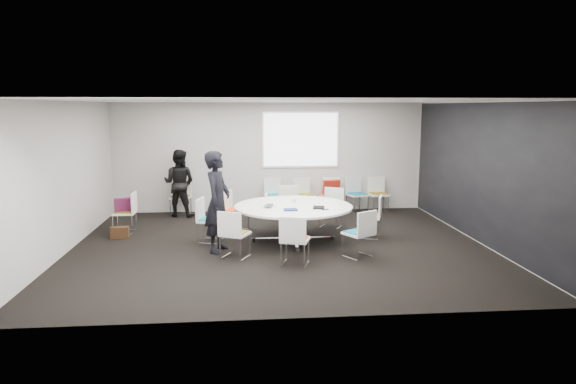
{
  "coord_description": "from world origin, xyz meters",
  "views": [
    {
      "loc": [
        -0.7,
        -9.71,
        2.69
      ],
      "look_at": [
        0.2,
        0.4,
        1.0
      ],
      "focal_mm": 32.0,
      "sensor_mm": 36.0,
      "label": 1
    }
  ],
  "objects": [
    {
      "name": "chair_ring_f",
      "position": [
        -0.86,
        -0.74,
        0.28
      ],
      "size": [
        0.61,
        0.6,
        0.88
      ],
      "rotation": [
        0.0,
        0.0,
        5.83
      ],
      "color": "silver",
      "rests_on": "ground"
    },
    {
      "name": "chair_ring_g",
      "position": [
        0.17,
        -1.25,
        0.28
      ],
      "size": [
        0.57,
        0.57,
        0.88
      ],
      "rotation": [
        0.0,
        0.0,
        5.98
      ],
      "color": "silver",
      "rests_on": "ground"
    },
    {
      "name": "chair_back_b",
      "position": [
        0.86,
        3.12,
        0.28
      ],
      "size": [
        0.57,
        0.56,
        0.88
      ],
      "rotation": [
        0.0,
        0.0,
        3.43
      ],
      "color": "silver",
      "rests_on": "ground"
    },
    {
      "name": "chair_back_a",
      "position": [
        0.11,
        3.16,
        0.28
      ],
      "size": [
        0.58,
        0.57,
        0.88
      ],
      "rotation": [
        0.0,
        0.0,
        3.46
      ],
      "color": "silver",
      "rests_on": "ground"
    },
    {
      "name": "cup",
      "position": [
        0.35,
        0.65,
        0.78
      ],
      "size": [
        0.08,
        0.08,
        0.09
      ],
      "primitive_type": "cylinder",
      "color": "white",
      "rests_on": "conference_table"
    },
    {
      "name": "phone",
      "position": [
        0.88,
        -0.12,
        0.73
      ],
      "size": [
        0.15,
        0.11,
        0.01
      ],
      "primitive_type": "cube",
      "rotation": [
        0.0,
        0.0,
        0.31
      ],
      "color": "black",
      "rests_on": "conference_table"
    },
    {
      "name": "red_jacket",
      "position": [
        1.52,
        2.91,
        0.7
      ],
      "size": [
        0.47,
        0.27,
        0.36
      ],
      "primitive_type": "cube",
      "rotation": [
        0.17,
        0.0,
        0.26
      ],
      "color": "#A42014",
      "rests_on": "chair_back_c"
    },
    {
      "name": "conference_table",
      "position": [
        0.3,
        0.35,
        0.56
      ],
      "size": [
        2.37,
        2.37,
        0.73
      ],
      "color": "silver",
      "rests_on": "ground"
    },
    {
      "name": "chair_back_c",
      "position": [
        1.53,
        3.14,
        0.28
      ],
      "size": [
        0.59,
        0.58,
        0.88
      ],
      "rotation": [
        0.0,
        0.0,
        2.79
      ],
      "color": "silver",
      "rests_on": "ground"
    },
    {
      "name": "chair_spare_left",
      "position": [
        -3.23,
        1.34,
        0.28
      ],
      "size": [
        0.45,
        0.46,
        0.88
      ],
      "rotation": [
        0.0,
        0.0,
        1.56
      ],
      "color": "silver",
      "rests_on": "ground"
    },
    {
      "name": "brown_bag",
      "position": [
        -3.26,
        0.88,
        0.12
      ],
      "size": [
        0.37,
        0.19,
        0.24
      ],
      "primitive_type": "cube",
      "rotation": [
        0.0,
        0.0,
        0.07
      ],
      "color": "#362111",
      "rests_on": "ground"
    },
    {
      "name": "tablet_folio",
      "position": [
        0.2,
        -0.11,
        0.74
      ],
      "size": [
        0.26,
        0.2,
        0.03
      ],
      "primitive_type": "cube",
      "rotation": [
        0.0,
        0.0,
        0.01
      ],
      "color": "navy",
      "rests_on": "conference_table"
    },
    {
      "name": "chair_ring_h",
      "position": [
        1.37,
        -0.9,
        0.28
      ],
      "size": [
        0.63,
        0.62,
        0.88
      ],
      "rotation": [
        0.0,
        0.0,
        6.84
      ],
      "color": "silver",
      "rests_on": "ground"
    },
    {
      "name": "chair_ring_d",
      "position": [
        -0.87,
        1.31,
        0.28
      ],
      "size": [
        0.6,
        0.61,
        0.88
      ],
      "rotation": [
        0.0,
        0.0,
        4.28
      ],
      "color": "silver",
      "rests_on": "ground"
    },
    {
      "name": "papers_front",
      "position": [
        0.9,
        0.27,
        0.73
      ],
      "size": [
        0.34,
        0.27,
        0.0
      ],
      "primitive_type": "cube",
      "rotation": [
        0.0,
        0.0,
        -0.23
      ],
      "color": "white",
      "rests_on": "conference_table"
    },
    {
      "name": "chair_ring_c",
      "position": [
        0.37,
        1.87,
        0.28
      ],
      "size": [
        0.48,
        0.47,
        0.88
      ],
      "rotation": [
        0.0,
        0.0,
        3.18
      ],
      "color": "silver",
      "rests_on": "ground"
    },
    {
      "name": "papers_right",
      "position": [
        0.97,
        0.69,
        0.73
      ],
      "size": [
        0.33,
        0.25,
        0.0
      ],
      "primitive_type": "cube",
      "rotation": [
        0.0,
        0.0,
        0.15
      ],
      "color": "silver",
      "rests_on": "conference_table"
    },
    {
      "name": "chair_ring_a",
      "position": [
        1.92,
        0.47,
        0.28
      ],
      "size": [
        0.58,
        0.59,
        0.88
      ],
      "rotation": [
        0.0,
        0.0,
        1.22
      ],
      "color": "silver",
      "rests_on": "ground"
    },
    {
      "name": "chair_person_back",
      "position": [
        -2.27,
        3.15,
        0.28
      ],
      "size": [
        0.55,
        0.54,
        0.88
      ],
      "rotation": [
        0.0,
        0.0,
        2.91
      ],
      "color": "silver",
      "rests_on": "ground"
    },
    {
      "name": "laptop",
      "position": [
        -0.15,
        0.29,
        0.74
      ],
      "size": [
        0.31,
        0.41,
        0.03
      ],
      "primitive_type": "imported",
      "rotation": [
        0.0,
        0.0,
        1.35
      ],
      "color": "#333338",
      "rests_on": "conference_table"
    },
    {
      "name": "chair_back_d",
      "position": [
        2.24,
        3.15,
        0.28
      ],
      "size": [
        0.58,
        0.57,
        0.88
      ],
      "rotation": [
        0.0,
        0.0,
        3.46
      ],
      "color": "silver",
      "rests_on": "ground"
    },
    {
      "name": "laptop_lid",
      "position": [
        -0.24,
        0.37,
        0.86
      ],
      "size": [
        0.04,
        0.3,
        0.22
      ],
      "primitive_type": "cube",
      "rotation": [
        0.0,
        0.0,
        1.49
      ],
      "color": "silver",
      "rests_on": "conference_table"
    },
    {
      "name": "notebook_black",
      "position": [
        0.78,
        0.07,
        0.74
      ],
      "size": [
        0.27,
        0.33,
        0.02
      ],
      "primitive_type": "cube",
      "rotation": [
        0.0,
        0.0,
        -0.17
      ],
      "color": "black",
      "rests_on": "conference_table"
    },
    {
      "name": "maroon_bag",
      "position": [
        -3.24,
        1.34,
        0.62
      ],
      "size": [
        0.42,
        0.26,
        0.28
      ],
      "primitive_type": "cube",
      "rotation": [
        0.0,
        0.0,
        0.31
      ],
      "color": "#56173A",
      "rests_on": "chair_spare_left"
    },
    {
      "name": "chair_back_e",
      "position": [
        2.8,
        3.14,
        0.28
      ],
      "size": [
        0.49,
        0.48,
        0.88
      ],
      "rotation": [
        0.0,
        0.0,
        3.21
      ],
      "color": "silver",
      "rests_on": "ground"
    },
    {
      "name": "chair_ring_b",
      "position": [
        1.27,
        1.46,
        0.28
      ],
      "size": [
        0.62,
        0.62,
        0.88
      ],
      "rotation": [
        0.0,
        0.0,
        2.63
      ],
      "color": "silver",
      "rests_on": "ground"
    },
    {
      "name": "room_shell",
      "position": [
        0.09,
        0.0,
        1.4
      ],
      "size": [
        8.08,
        7.08,
        2.88
      ],
      "color": "black",
      "rests_on": "ground"
    },
    {
      "name": "person_back",
      "position": [
        -2.27,
        2.99,
        0.83
      ],
      "size": [
        0.95,
        0.82,
        1.66
      ],
      "primitive_type": "imported",
      "rotation": [
        0.0,
        0.0,
        2.87
      ],
      "color": "black",
      "rests_on": "ground"
    },
    {
      "name": "chair_ring_e",
      "position": [
        -1.38,
        0.43,
        0.28
      ],
      "size": [
        0.56,
        0.57,
        0.88
      ],
      "rotation": [
        0.0,
        0.0,
        4.43
      ],
      "color": "silver",
      "rests_on": "ground"
    },
    {
      "name": "projection_screen",
      "position": [
        0.8,
        3.46,
        1.85
      ],
      "size": [
        1.9,
        0.03,
        1.35
      ],
      "primitive_type": "cube",
      "color": "white",
      "rests_on": "room_shell"
    },
    {
      "name": "person_main",
      "position": [
        -1.17,
        -0.26,
        0.95
      ],
      "size": [
        0.63,
        0.79,
        1.89
      ],
      "primitive_type": "imported",
      "rotation": [
        0.0,
        0.0,
        1.28
      ],
      "color": "black",
      "rests_on": "ground"
    }
  ]
}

